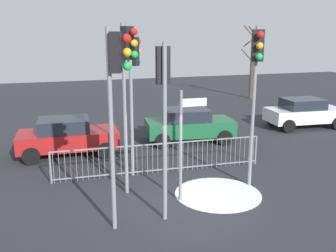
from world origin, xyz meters
name	(u,v)px	position (x,y,z in m)	size (l,w,h in m)	color
ground_plane	(188,205)	(0.00, 0.00, 0.00)	(60.00, 60.00, 0.00)	#26282D
traffic_light_mid_right	(127,72)	(-1.36, 1.30, 3.64)	(0.44, 0.49, 4.98)	slate
traffic_light_rear_right	(256,72)	(2.33, 0.66, 3.58)	(0.37, 0.55, 4.90)	slate
traffic_light_foreground_right	(133,74)	(-0.84, 2.88, 3.42)	(0.48, 0.46, 4.67)	slate
traffic_light_foreground_left	(116,86)	(-2.04, -0.70, 3.53)	(0.54, 0.38, 4.83)	slate
traffic_light_rear_left	(163,92)	(-0.83, -0.41, 3.29)	(0.33, 0.57, 4.49)	slate
direction_sign_post	(183,140)	(-0.03, 0.39, 1.79)	(0.79, 0.09, 3.20)	slate
pedestrian_guard_railing	(160,158)	(0.00, 2.68, 0.55)	(7.26, 0.36, 1.07)	slate
car_green_trailing	(189,124)	(2.33, 6.11, 0.77)	(3.98, 2.32, 1.47)	#195933
car_white_mid	(304,112)	(8.84, 6.80, 0.77)	(3.93, 2.19, 1.47)	silver
car_red_far	(67,136)	(-2.89, 5.73, 0.77)	(3.88, 2.09, 1.47)	maroon
bare_tree_left	(252,63)	(10.67, 15.43, 2.54)	(1.65, 1.67, 5.20)	#473828
snow_patch_kerb	(218,194)	(1.13, 0.46, 0.01)	(2.58, 2.58, 0.01)	silver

